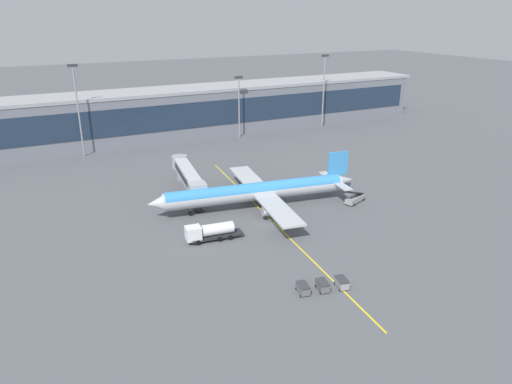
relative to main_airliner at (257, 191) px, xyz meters
name	(u,v)px	position (x,y,z in m)	size (l,w,h in m)	color
ground_plane	(268,225)	(-2.17, -9.07, -3.77)	(700.00, 700.00, 0.00)	#515459
apron_lead_in_line	(271,219)	(-0.43, -7.07, -3.77)	(0.30, 80.00, 0.01)	yellow
terminal_building	(204,110)	(15.33, 70.56, 4.27)	(173.43, 17.54, 16.04)	slate
main_airliner	(257,191)	(0.00, 0.00, 0.00)	(46.81, 37.63, 10.99)	#B2B7BC
jet_bridge	(187,174)	(-10.54, 14.97, 1.03)	(7.01, 24.75, 6.48)	#B2B7BC
fuel_tanker	(210,232)	(-15.10, -10.24, -2.03)	(11.01, 3.68, 3.25)	#232326
belt_loader	(355,198)	(21.04, -7.48, -2.78)	(6.89, 4.01, 3.49)	gray
baggage_cart_0	(303,288)	(-9.25, -33.40, -2.99)	(2.11, 2.92, 1.48)	#595B60
baggage_cart_1	(323,286)	(-6.12, -34.09, -2.99)	(2.11, 2.92, 1.48)	#595B60
baggage_cart_2	(342,283)	(-3.00, -34.78, -2.99)	(2.11, 2.92, 1.48)	gray
apron_light_mast_0	(239,101)	(23.33, 58.60, 8.39)	(2.80, 0.50, 20.48)	gray
apron_light_mast_1	(324,86)	(57.34, 58.60, 11.29)	(2.80, 0.50, 26.07)	gray
apron_light_mast_2	(78,105)	(-27.68, 58.60, 11.60)	(2.80, 0.50, 26.68)	gray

